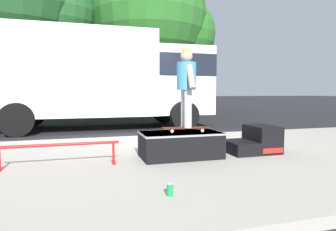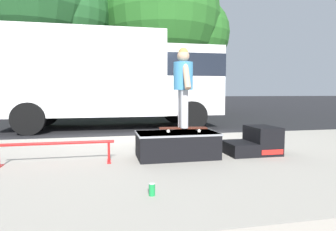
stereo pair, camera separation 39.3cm
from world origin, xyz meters
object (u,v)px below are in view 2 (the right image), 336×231
object	(u,v)px
soda_can_b	(152,190)
skate_box	(177,144)
skateboard	(183,128)
box_truck	(114,76)
street_tree_main	(170,21)
grind_rail	(56,147)
street_tree_neighbour	(42,1)
kicker_ramp	(255,142)
skater_kid	(183,81)

from	to	relation	value
soda_can_b	skate_box	bearing A→B (deg)	67.79
skateboard	box_truck	xyz separation A→B (m)	(-0.95, 5.16, 1.11)
soda_can_b	street_tree_main	bearing A→B (deg)	76.74
grind_rail	street_tree_neighbour	bearing A→B (deg)	101.38
kicker_ramp	street_tree_main	distance (m)	11.41
skater_kid	box_truck	size ratio (longest dim) A/B	0.19
kicker_ramp	street_tree_main	bearing A→B (deg)	85.67
skate_box	soda_can_b	size ratio (longest dim) A/B	10.29
soda_can_b	box_truck	world-z (taller)	box_truck
skate_box	box_truck	world-z (taller)	box_truck
box_truck	kicker_ramp	bearing A→B (deg)	-66.85
skate_box	skateboard	world-z (taller)	skateboard
box_truck	street_tree_neighbour	bearing A→B (deg)	121.63
skater_kid	soda_can_b	bearing A→B (deg)	-114.88
box_truck	street_tree_neighbour	xyz separation A→B (m)	(-3.08, 5.00, 3.67)
kicker_ramp	grind_rail	world-z (taller)	kicker_ramp
kicker_ramp	soda_can_b	distance (m)	2.64
skater_kid	box_truck	world-z (taller)	box_truck
skate_box	street_tree_neighbour	distance (m)	12.03
box_truck	street_tree_main	bearing A→B (deg)	60.15
skate_box	skater_kid	xyz separation A→B (m)	(0.11, 0.04, 1.02)
box_truck	street_tree_main	size ratio (longest dim) A/B	0.87
skate_box	grind_rail	world-z (taller)	skate_box
street_tree_main	street_tree_neighbour	xyz separation A→B (m)	(-6.10, -0.25, 0.55)
kicker_ramp	street_tree_neighbour	distance (m)	12.56
skater_kid	street_tree_neighbour	distance (m)	11.64
skate_box	skateboard	bearing A→B (deg)	21.62
skate_box	skater_kid	size ratio (longest dim) A/B	1.00
kicker_ramp	skate_box	bearing A→B (deg)	179.98
grind_rail	street_tree_main	xyz separation A→B (m)	(4.03, 10.52, 4.44)
skateboard	box_truck	bearing A→B (deg)	100.41
soda_can_b	box_truck	xyz separation A→B (m)	(-0.17, 6.84, 1.52)
kicker_ramp	box_truck	xyz separation A→B (m)	(-2.22, 5.20, 1.39)
kicker_ramp	grind_rail	size ratio (longest dim) A/B	0.52
skateboard	soda_can_b	distance (m)	1.90
skate_box	skater_kid	world-z (taller)	skater_kid
grind_rail	box_truck	world-z (taller)	box_truck
soda_can_b	grind_rail	bearing A→B (deg)	126.83
kicker_ramp	skater_kid	bearing A→B (deg)	177.99
grind_rail	soda_can_b	distance (m)	1.98
skateboard	skater_kid	bearing A→B (deg)	-82.87
kicker_ramp	skateboard	xyz separation A→B (m)	(-1.28, 0.04, 0.28)
kicker_ramp	skater_kid	size ratio (longest dim) A/B	0.68
street_tree_main	street_tree_neighbour	size ratio (longest dim) A/B	0.94
box_truck	street_tree_main	xyz separation A→B (m)	(3.02, 5.25, 3.12)
street_tree_main	skater_kid	bearing A→B (deg)	-101.24
skate_box	kicker_ramp	distance (m)	1.39
kicker_ramp	soda_can_b	xyz separation A→B (m)	(-2.06, -1.64, -0.13)
skater_kid	street_tree_neighbour	size ratio (longest dim) A/B	0.15
skate_box	box_truck	bearing A→B (deg)	99.12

